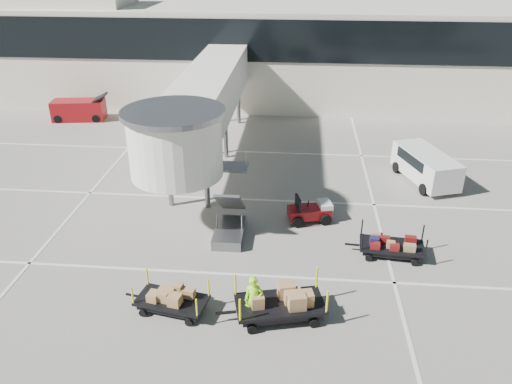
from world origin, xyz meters
TOP-DOWN VIEW (x-y plane):
  - ground at (0.00, 0.00)m, footprint 140.00×140.00m
  - lane_markings at (-0.67, 9.33)m, footprint 40.00×30.00m
  - terminal at (-0.35, 29.94)m, footprint 64.00×12.11m
  - jet_bridge at (-3.97, 12.26)m, footprint 5.70×20.40m
  - baggage_tug at (2.50, 6.99)m, footprint 2.35×1.84m
  - suitcase_cart at (6.10, 4.14)m, footprint 3.57×1.68m
  - box_cart_near at (1.27, -0.52)m, footprint 4.19×2.39m
  - box_cart_far at (-3.07, -0.51)m, footprint 3.42×1.85m
  - ground_worker at (0.32, -0.78)m, footprint 0.73×0.51m
  - minivan at (9.24, 12.41)m, footprint 3.37×5.15m
  - belt_loader at (-15.82, 21.67)m, footprint 4.50×2.23m

SIDE VIEW (x-z plane):
  - ground at x=0.00m, z-range 0.00..0.00m
  - lane_markings at x=-0.67m, z-range 0.00..0.02m
  - suitcase_cart at x=6.10m, z-range -0.19..1.19m
  - baggage_tug at x=2.50m, z-range -0.19..1.22m
  - box_cart_far at x=-3.07m, z-range -0.14..1.17m
  - box_cart_near at x=1.27m, z-range -0.20..1.41m
  - belt_loader at x=-15.82m, z-range -0.25..1.84m
  - ground_worker at x=0.32m, z-range 0.00..1.92m
  - minivan at x=9.24m, z-range 0.18..1.99m
  - terminal at x=-0.35m, z-range -3.49..11.71m
  - jet_bridge at x=-3.97m, z-range 1.27..7.30m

